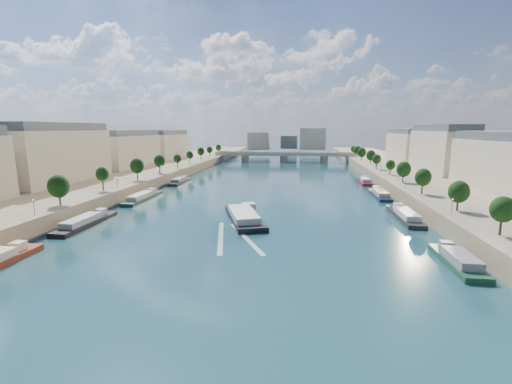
# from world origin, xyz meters

# --- Properties ---
(ground) EXTENTS (700.00, 700.00, 0.00)m
(ground) POSITION_xyz_m (0.00, 100.00, 0.00)
(ground) COLOR #0B2533
(ground) RESTS_ON ground
(quay_left) EXTENTS (44.00, 520.00, 5.00)m
(quay_left) POSITION_xyz_m (-72.00, 100.00, 2.50)
(quay_left) COLOR #9E8460
(quay_left) RESTS_ON ground
(quay_right) EXTENTS (44.00, 520.00, 5.00)m
(quay_right) POSITION_xyz_m (72.00, 100.00, 2.50)
(quay_right) COLOR #9E8460
(quay_right) RESTS_ON ground
(pave_left) EXTENTS (14.00, 520.00, 0.10)m
(pave_left) POSITION_xyz_m (-57.00, 100.00, 5.05)
(pave_left) COLOR gray
(pave_left) RESTS_ON quay_left
(pave_right) EXTENTS (14.00, 520.00, 0.10)m
(pave_right) POSITION_xyz_m (57.00, 100.00, 5.05)
(pave_right) COLOR gray
(pave_right) RESTS_ON quay_right
(trees_left) EXTENTS (4.80, 268.80, 8.26)m
(trees_left) POSITION_xyz_m (-55.00, 102.00, 10.48)
(trees_left) COLOR #382B1E
(trees_left) RESTS_ON ground
(trees_right) EXTENTS (4.80, 268.80, 8.26)m
(trees_right) POSITION_xyz_m (55.00, 110.00, 10.48)
(trees_right) COLOR #382B1E
(trees_right) RESTS_ON ground
(lamps_left) EXTENTS (0.36, 200.36, 4.28)m
(lamps_left) POSITION_xyz_m (-52.50, 90.00, 7.78)
(lamps_left) COLOR black
(lamps_left) RESTS_ON ground
(lamps_right) EXTENTS (0.36, 200.36, 4.28)m
(lamps_right) POSITION_xyz_m (52.50, 105.00, 7.78)
(lamps_right) COLOR black
(lamps_right) RESTS_ON ground
(buildings_left) EXTENTS (16.00, 226.00, 23.20)m
(buildings_left) POSITION_xyz_m (-85.00, 112.00, 16.45)
(buildings_left) COLOR beige
(buildings_left) RESTS_ON ground
(buildings_right) EXTENTS (16.00, 226.00, 23.20)m
(buildings_right) POSITION_xyz_m (85.00, 112.00, 16.45)
(buildings_right) COLOR beige
(buildings_right) RESTS_ON ground
(skyline) EXTENTS (79.00, 42.00, 22.00)m
(skyline) POSITION_xyz_m (3.19, 319.52, 14.66)
(skyline) COLOR beige
(skyline) RESTS_ON ground
(bridge) EXTENTS (112.00, 12.00, 8.15)m
(bridge) POSITION_xyz_m (0.00, 232.54, 5.08)
(bridge) COLOR #C1B79E
(bridge) RESTS_ON ground
(tour_barge) EXTENTS (17.08, 29.46, 3.85)m
(tour_barge) POSITION_xyz_m (-2.30, 51.13, 1.08)
(tour_barge) COLOR black
(tour_barge) RESTS_ON ground
(wake) EXTENTS (16.10, 25.65, 0.04)m
(wake) POSITION_xyz_m (-2.30, 34.54, 0.02)
(wake) COLOR silver
(wake) RESTS_ON ground
(moored_barges_left) EXTENTS (5.00, 160.43, 3.60)m
(moored_barges_left) POSITION_xyz_m (-45.50, 42.37, 0.84)
(moored_barges_left) COLOR #192138
(moored_barges_left) RESTS_ON ground
(moored_barges_right) EXTENTS (5.00, 159.58, 3.60)m
(moored_barges_right) POSITION_xyz_m (45.50, 55.81, 0.84)
(moored_barges_right) COLOR black
(moored_barges_right) RESTS_ON ground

